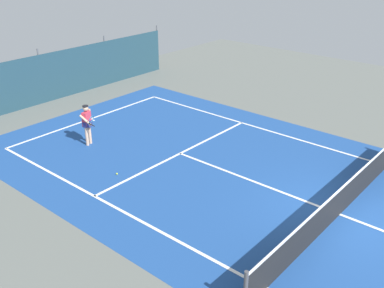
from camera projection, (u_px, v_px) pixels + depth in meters
The scene contains 6 objects.
ground_plane at pixel (339, 214), 13.48m from camera, with size 36.00×36.00×0.00m, color slate.
court_surface at pixel (339, 214), 13.48m from camera, with size 11.02×26.60×0.01m.
tennis_net at pixel (342, 200), 13.27m from camera, with size 10.12×0.10×1.10m.
back_fence at pixel (38, 88), 22.61m from camera, with size 16.30×0.98×2.70m.
tennis_player at pixel (87, 122), 17.63m from camera, with size 0.57×0.82×1.64m.
tennis_ball_near_player at pixel (117, 174), 15.73m from camera, with size 0.07×0.07×0.07m, color #CCDB33.
Camera 1 is at (-11.50, -4.02, 7.57)m, focal length 42.20 mm.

